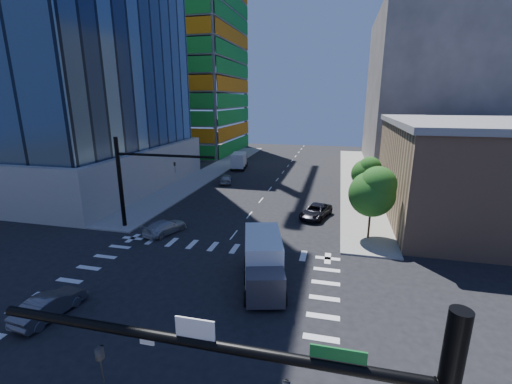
# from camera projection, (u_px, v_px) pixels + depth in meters

# --- Properties ---
(ground) EXTENTS (160.00, 160.00, 0.00)m
(ground) POSITION_uv_depth(u_px,v_px,m) (178.00, 306.00, 21.67)
(ground) COLOR black
(ground) RESTS_ON ground
(road_markings) EXTENTS (20.00, 20.00, 0.01)m
(road_markings) POSITION_uv_depth(u_px,v_px,m) (178.00, 306.00, 21.67)
(road_markings) COLOR silver
(road_markings) RESTS_ON ground
(sidewalk_ne) EXTENTS (5.00, 60.00, 0.15)m
(sidewalk_ne) POSITION_uv_depth(u_px,v_px,m) (356.00, 178.00, 56.36)
(sidewalk_ne) COLOR gray
(sidewalk_ne) RESTS_ON ground
(sidewalk_nw) EXTENTS (5.00, 60.00, 0.15)m
(sidewalk_nw) POSITION_uv_depth(u_px,v_px,m) (213.00, 171.00, 61.99)
(sidewalk_nw) COLOR gray
(sidewalk_nw) RESTS_ON ground
(construction_building) EXTENTS (25.16, 34.50, 70.60)m
(construction_building) POSITION_uv_depth(u_px,v_px,m) (182.00, 46.00, 79.44)
(construction_building) COLOR slate
(construction_building) RESTS_ON ground
(commercial_building) EXTENTS (20.50, 22.50, 10.60)m
(commercial_building) POSITION_uv_depth(u_px,v_px,m) (493.00, 173.00, 35.28)
(commercial_building) COLOR #9D785B
(commercial_building) RESTS_ON ground
(bg_building_ne) EXTENTS (24.00, 30.00, 28.00)m
(bg_building_ne) POSITION_uv_depth(u_px,v_px,m) (439.00, 91.00, 63.50)
(bg_building_ne) COLOR #5B5552
(bg_building_ne) RESTS_ON ground
(signal_mast_nw) EXTENTS (10.20, 0.40, 9.00)m
(signal_mast_nw) POSITION_uv_depth(u_px,v_px,m) (133.00, 175.00, 33.26)
(signal_mast_nw) COLOR black
(signal_mast_nw) RESTS_ON sidewalk_nw
(tree_south) EXTENTS (4.16, 4.16, 6.82)m
(tree_south) POSITION_uv_depth(u_px,v_px,m) (374.00, 191.00, 30.64)
(tree_south) COLOR #382316
(tree_south) RESTS_ON sidewalk_ne
(tree_north) EXTENTS (3.54, 3.52, 5.78)m
(tree_north) POSITION_uv_depth(u_px,v_px,m) (367.00, 172.00, 42.01)
(tree_north) COLOR #382316
(tree_north) RESTS_ON sidewalk_ne
(car_nb_far) EXTENTS (3.79, 5.63, 1.43)m
(car_nb_far) POSITION_uv_depth(u_px,v_px,m) (316.00, 211.00, 37.60)
(car_nb_far) COLOR black
(car_nb_far) RESTS_ON ground
(car_sb_near) EXTENTS (3.38, 4.97, 1.34)m
(car_sb_near) POSITION_uv_depth(u_px,v_px,m) (165.00, 227.00, 33.16)
(car_sb_near) COLOR silver
(car_sb_near) RESTS_ON ground
(car_sb_mid) EXTENTS (2.81, 4.57, 1.45)m
(car_sb_mid) POSITION_uv_depth(u_px,v_px,m) (226.00, 179.00, 52.88)
(car_sb_mid) COLOR #9A9BA1
(car_sb_mid) RESTS_ON ground
(car_sb_cross) EXTENTS (1.95, 4.50, 1.44)m
(car_sb_cross) POSITION_uv_depth(u_px,v_px,m) (50.00, 305.00, 20.47)
(car_sb_cross) COLOR #4D4D52
(car_sb_cross) RESTS_ON ground
(box_truck_near) EXTENTS (4.28, 6.87, 3.35)m
(box_truck_near) POSITION_uv_depth(u_px,v_px,m) (264.00, 266.00, 23.65)
(box_truck_near) COLOR black
(box_truck_near) RESTS_ON ground
(box_truck_far) EXTENTS (3.25, 6.07, 3.03)m
(box_truck_far) POSITION_uv_depth(u_px,v_px,m) (239.00, 161.00, 63.94)
(box_truck_far) COLOR black
(box_truck_far) RESTS_ON ground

